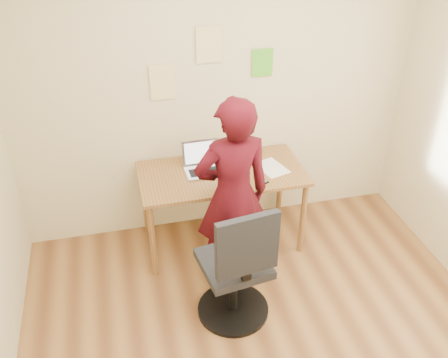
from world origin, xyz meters
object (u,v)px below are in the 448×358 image
object	(u,v)px
desk	(222,181)
person	(233,196)
phone	(262,180)
office_chair	(237,273)
laptop	(203,164)

from	to	relation	value
desk	person	xyz separation A→B (m)	(-0.02, -0.46, 0.16)
phone	office_chair	xyz separation A→B (m)	(-0.40, -0.71, -0.29)
phone	laptop	bearing A→B (deg)	123.63
desk	phone	xyz separation A→B (m)	(0.29, -0.21, 0.09)
laptop	person	distance (m)	0.56
desk	laptop	xyz separation A→B (m)	(-0.14, 0.08, 0.14)
desk	person	bearing A→B (deg)	-92.93
phone	person	world-z (taller)	person
office_chair	person	bearing A→B (deg)	71.85
desk	laptop	distance (m)	0.21
laptop	person	bearing A→B (deg)	-79.08
laptop	phone	size ratio (longest dim) A/B	2.60
person	phone	bearing A→B (deg)	-144.12
desk	office_chair	size ratio (longest dim) A/B	1.32
phone	office_chair	distance (m)	0.87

